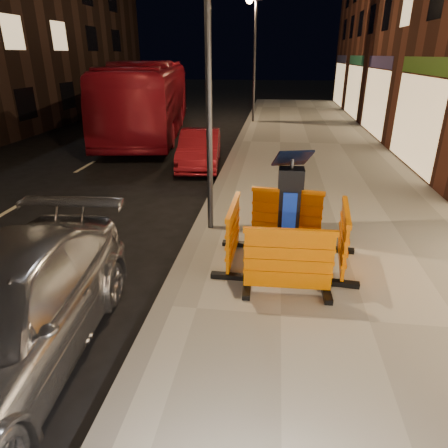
# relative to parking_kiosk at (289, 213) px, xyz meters

# --- Properties ---
(ground_plane) EXTENTS (120.00, 120.00, 0.00)m
(ground_plane) POSITION_rel_parking_kiosk_xyz_m (-1.84, -1.54, -1.14)
(ground_plane) COLOR black
(ground_plane) RESTS_ON ground
(sidewalk) EXTENTS (6.00, 60.00, 0.15)m
(sidewalk) POSITION_rel_parking_kiosk_xyz_m (1.16, -1.54, -1.06)
(sidewalk) COLOR #9B988D
(sidewalk) RESTS_ON ground
(kerb) EXTENTS (0.30, 60.00, 0.15)m
(kerb) POSITION_rel_parking_kiosk_xyz_m (-1.84, -1.54, -1.06)
(kerb) COLOR slate
(kerb) RESTS_ON ground
(parking_kiosk) EXTENTS (0.66, 0.66, 1.97)m
(parking_kiosk) POSITION_rel_parking_kiosk_xyz_m (0.00, 0.00, 0.00)
(parking_kiosk) COLOR black
(parking_kiosk) RESTS_ON sidewalk
(barrier_front) EXTENTS (1.43, 0.62, 1.10)m
(barrier_front) POSITION_rel_parking_kiosk_xyz_m (0.00, -0.95, -0.44)
(barrier_front) COLOR orange
(barrier_front) RESTS_ON sidewalk
(barrier_back) EXTENTS (1.47, 0.74, 1.10)m
(barrier_back) POSITION_rel_parking_kiosk_xyz_m (0.00, 0.95, -0.44)
(barrier_back) COLOR orange
(barrier_back) RESTS_ON sidewalk
(barrier_kerbside) EXTENTS (0.62, 1.43, 1.10)m
(barrier_kerbside) POSITION_rel_parking_kiosk_xyz_m (-0.95, 0.00, -0.44)
(barrier_kerbside) COLOR orange
(barrier_kerbside) RESTS_ON sidewalk
(barrier_bldgside) EXTENTS (0.71, 1.46, 1.10)m
(barrier_bldgside) POSITION_rel_parking_kiosk_xyz_m (0.95, 0.00, -0.44)
(barrier_bldgside) COLOR orange
(barrier_bldgside) RESTS_ON sidewalk
(car_silver) EXTENTS (2.37, 5.13, 1.45)m
(car_silver) POSITION_rel_parking_kiosk_xyz_m (-3.47, -2.84, -1.14)
(car_silver) COLOR #B6B6BB
(car_silver) RESTS_ON ground
(car_red) EXTENTS (1.70, 3.87, 1.24)m
(car_red) POSITION_rel_parking_kiosk_xyz_m (-2.86, 7.03, -1.14)
(car_red) COLOR maroon
(car_red) RESTS_ON ground
(bus_doubledecker) EXTENTS (4.68, 12.29, 3.34)m
(bus_doubledecker) POSITION_rel_parking_kiosk_xyz_m (-6.35, 12.69, -1.14)
(bus_doubledecker) COLOR maroon
(bus_doubledecker) RESTS_ON ground
(street_lamp_mid) EXTENTS (0.12, 0.12, 6.00)m
(street_lamp_mid) POSITION_rel_parking_kiosk_xyz_m (-1.59, 1.46, 2.01)
(street_lamp_mid) COLOR #3F3F44
(street_lamp_mid) RESTS_ON sidewalk
(street_lamp_far) EXTENTS (0.12, 0.12, 6.00)m
(street_lamp_far) POSITION_rel_parking_kiosk_xyz_m (-1.59, 16.46, 2.01)
(street_lamp_far) COLOR #3F3F44
(street_lamp_far) RESTS_ON sidewalk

